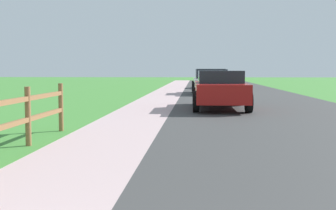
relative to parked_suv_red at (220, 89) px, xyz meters
The scene contains 7 objects.
ground_plane 9.20m from the parked_suv_red, 101.00° to the left, with size 120.00×120.00×0.00m, color #408234.
road_asphalt 11.16m from the parked_suv_red, 80.96° to the left, with size 7.00×66.00×0.01m, color #3A3A3A.
curb_concrete 12.00m from the parked_suv_red, 113.35° to the left, with size 6.00×66.00×0.01m, color #BCA0A1.
grass_verge 12.67m from the parked_suv_red, 119.60° to the left, with size 5.00×66.00×0.00m, color #408234.
parked_suv_red is the anchor object (origin of this frame).
parked_car_white 10.49m from the parked_suv_red, 90.23° to the left, with size 2.25×4.78×1.51m.
parked_car_blue 19.16m from the parked_suv_red, 87.76° to the left, with size 2.04×4.83×1.49m.
Camera 1 is at (0.88, -0.73, 1.46)m, focal length 47.59 mm.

